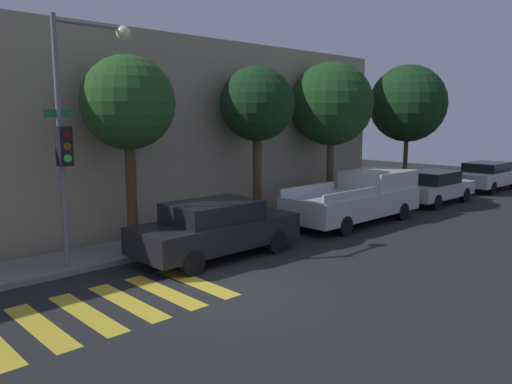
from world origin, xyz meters
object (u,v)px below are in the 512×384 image
object	(u,v)px
sedan_middle	(433,187)
sedan_far_end	(487,175)
tree_behind_truck	(408,104)
tree_midblock	(257,105)
sedan_near_corner	(216,228)
tree_near_corner	(128,104)
pickup_truck	(359,197)
tree_far_end	(332,104)
traffic_light_pole	(77,116)

from	to	relation	value
sedan_middle	sedan_far_end	world-z (taller)	sedan_far_end
tree_behind_truck	tree_midblock	bearing A→B (deg)	180.00
sedan_near_corner	sedan_far_end	size ratio (longest dim) A/B	1.00
sedan_far_end	tree_behind_truck	distance (m)	6.02
tree_near_corner	tree_midblock	world-z (taller)	tree_midblock
pickup_truck	sedan_middle	world-z (taller)	pickup_truck
sedan_middle	tree_far_end	size ratio (longest dim) A/B	0.73
tree_behind_truck	traffic_light_pole	bearing A→B (deg)	-176.97
pickup_truck	tree_far_end	world-z (taller)	tree_far_end
sedan_far_end	sedan_middle	bearing A→B (deg)	180.00
sedan_middle	tree_near_corner	size ratio (longest dim) A/B	0.79
sedan_near_corner	sedan_middle	xyz separation A→B (m)	(11.98, 0.00, -0.05)
tree_near_corner	tree_far_end	bearing A→B (deg)	0.00
sedan_middle	tree_midblock	xyz separation A→B (m)	(-8.40, 2.14, 3.36)
sedan_near_corner	sedan_middle	size ratio (longest dim) A/B	1.08
sedan_far_end	pickup_truck	bearing A→B (deg)	180.00
pickup_truck	tree_near_corner	bearing A→B (deg)	164.59
pickup_truck	traffic_light_pole	bearing A→B (deg)	172.45
sedan_near_corner	sedan_far_end	xyz separation A→B (m)	(17.74, 0.00, -0.04)
tree_near_corner	tree_behind_truck	bearing A→B (deg)	0.00
tree_far_end	pickup_truck	bearing A→B (deg)	-116.40
sedan_far_end	tree_midblock	world-z (taller)	tree_midblock
traffic_light_pole	tree_midblock	size ratio (longest dim) A/B	1.11
traffic_light_pole	sedan_middle	xyz separation A→B (m)	(15.05, -1.27, -2.99)
sedan_middle	tree_behind_truck	size ratio (longest dim) A/B	0.70
sedan_near_corner	tree_far_end	world-z (taller)	tree_far_end
traffic_light_pole	tree_near_corner	bearing A→B (deg)	25.38
sedan_near_corner	pickup_truck	bearing A→B (deg)	0.00
sedan_far_end	tree_behind_truck	world-z (taller)	tree_behind_truck
sedan_middle	tree_far_end	bearing A→B (deg)	153.91
traffic_light_pole	sedan_far_end	distance (m)	21.06
tree_near_corner	tree_far_end	distance (m)	8.84
sedan_near_corner	tree_near_corner	world-z (taller)	tree_near_corner
tree_far_end	tree_near_corner	bearing A→B (deg)	180.00
pickup_truck	sedan_middle	distance (m)	5.44
traffic_light_pole	sedan_middle	size ratio (longest dim) A/B	1.41
traffic_light_pole	tree_near_corner	xyz separation A→B (m)	(1.83, 0.87, 0.32)
traffic_light_pole	sedan_far_end	world-z (taller)	traffic_light_pole
tree_behind_truck	sedan_middle	bearing A→B (deg)	-123.20
sedan_near_corner	sedan_middle	bearing A→B (deg)	0.00
traffic_light_pole	sedan_far_end	xyz separation A→B (m)	(20.81, -1.27, -2.98)
traffic_light_pole	sedan_near_corner	bearing A→B (deg)	-22.51
tree_near_corner	tree_far_end	world-z (taller)	tree_far_end
tree_far_end	tree_behind_truck	size ratio (longest dim) A/B	0.95
tree_far_end	tree_behind_truck	distance (m)	5.78
sedan_near_corner	tree_behind_truck	bearing A→B (deg)	9.10
sedan_far_end	tree_far_end	distance (m)	10.91
traffic_light_pole	tree_near_corner	distance (m)	2.06
traffic_light_pole	tree_midblock	bearing A→B (deg)	7.45
sedan_far_end	tree_far_end	xyz separation A→B (m)	(-10.13, 2.14, 3.43)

